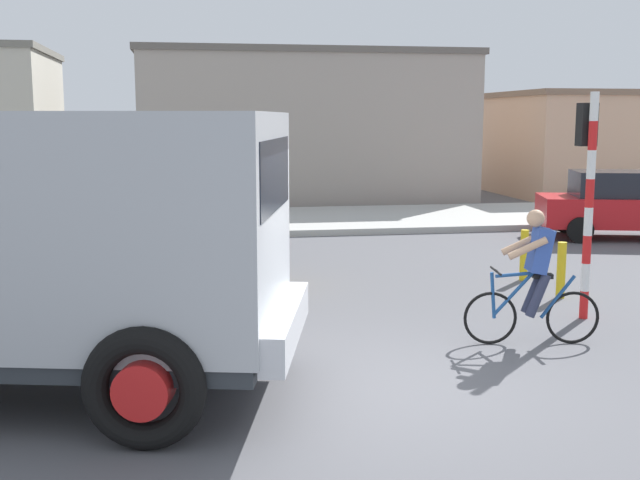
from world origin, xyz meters
TOP-DOWN VIEW (x-y plane):
  - ground_plane at (0.00, 0.00)m, footprint 120.00×120.00m
  - sidewalk_far at (0.00, 13.15)m, footprint 80.00×5.00m
  - truck_foreground at (-3.54, 0.33)m, footprint 5.84×3.74m
  - cyclist at (2.38, 1.17)m, footprint 1.72×0.54m
  - traffic_light_pole at (3.67, 2.34)m, footprint 0.24×0.43m
  - car_red_near at (8.37, 9.14)m, footprint 4.31×2.72m
  - car_white_mid at (-2.86, 5.24)m, footprint 4.03×1.94m
  - pedestrian_near_kerb at (-0.61, 7.47)m, footprint 0.34×0.22m
  - bollard_near at (3.94, 3.53)m, footprint 0.14×0.14m
  - bollard_far at (3.94, 4.93)m, footprint 0.14×0.14m
  - building_mid_block at (2.10, 19.45)m, footprint 11.00×6.78m
  - building_corner_right at (13.82, 20.23)m, footprint 8.36×7.94m

SIDE VIEW (x-z plane):
  - ground_plane at x=0.00m, z-range 0.00..0.00m
  - sidewalk_far at x=0.00m, z-range 0.00..0.16m
  - bollard_near at x=3.94m, z-range 0.00..0.90m
  - bollard_far at x=3.94m, z-range 0.00..0.90m
  - car_red_near at x=8.37m, z-range 0.02..1.62m
  - car_white_mid at x=-2.86m, z-range 0.02..1.62m
  - pedestrian_near_kerb at x=-0.61m, z-range 0.04..1.66m
  - cyclist at x=2.38m, z-range 0.00..1.72m
  - truck_foreground at x=-3.54m, z-range 0.22..3.12m
  - building_corner_right at x=13.82m, z-range 0.00..3.79m
  - traffic_light_pole at x=3.67m, z-range 0.47..3.67m
  - building_mid_block at x=2.10m, z-range 0.00..5.03m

